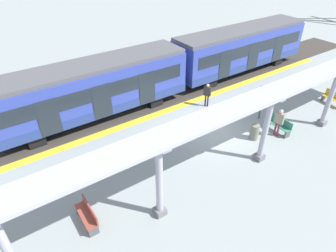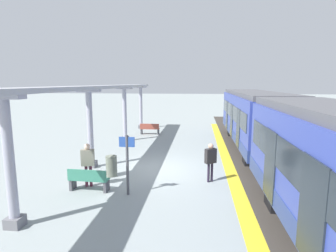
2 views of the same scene
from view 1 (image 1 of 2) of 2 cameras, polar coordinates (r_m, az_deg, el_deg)
name	(u,v)px [view 1 (image 1 of 2)]	position (r m, az deg, el deg)	size (l,w,h in m)	color
ground_plane	(215,130)	(17.19, 9.05, -0.78)	(176.00, 176.00, 0.00)	gray
tactile_edge_strip	(180,106)	(19.33, 2.31, 3.93)	(0.54, 29.01, 0.01)	gold
trackbed	(164,95)	(20.66, -0.80, 6.07)	(3.20, 41.01, 0.01)	#38332D
train_near_carriage	(92,91)	(17.81, -14.48, 6.70)	(2.65, 11.77, 3.48)	#2F409C
train_far_carriage	(241,49)	(24.42, 13.99, 14.30)	(2.65, 11.77, 3.48)	#2F409C
canopy_pillar_second	(159,180)	(11.15, -1.71, -10.53)	(1.10, 0.44, 3.71)	slate
canopy_pillar_third	(266,129)	(14.54, 18.46, -0.47)	(1.10, 0.44, 3.71)	slate
canopy_pillar_fourth	(331,97)	(18.83, 29.11, 5.01)	(1.10, 0.44, 3.71)	slate
canopy_beam	(273,93)	(13.57, 19.74, 6.11)	(1.20, 23.12, 0.16)	#A8AAB2
bench_near_end	(334,98)	(22.18, 29.65, 4.69)	(1.52, 0.52, 0.86)	gold
bench_mid_platform	(88,214)	(12.35, -15.34, -16.24)	(1.50, 0.45, 0.86)	brown
bench_far_end	(279,125)	(17.80, 20.84, 0.23)	(1.52, 0.50, 0.86)	#367F66
trash_bin	(254,132)	(16.73, 16.46, -1.13)	(0.48, 0.48, 0.89)	slate
platform_info_sign	(262,100)	(18.20, 17.89, 4.92)	(0.56, 0.10, 2.20)	#4C4C51
passenger_waiting_near_edge	(207,92)	(19.00, 7.65, 6.50)	(0.50, 0.42, 1.60)	#251E2F
passenger_by_the_benches	(279,120)	(17.06, 20.81, 1.19)	(0.53, 0.33, 1.71)	brown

